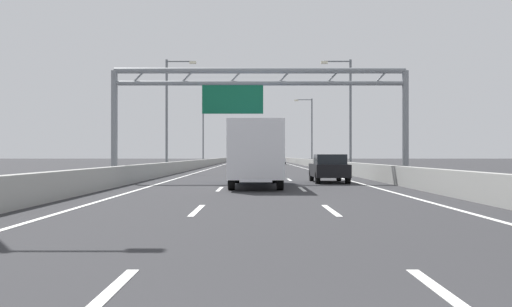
# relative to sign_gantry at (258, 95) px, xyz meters

# --- Properties ---
(ground_plane) EXTENTS (260.00, 260.00, 0.00)m
(ground_plane) POSITION_rel_sign_gantry_xyz_m (0.20, 72.01, -4.85)
(ground_plane) COLOR #2D2D30
(lane_dash_left_0) EXTENTS (0.16, 3.00, 0.01)m
(lane_dash_left_0) POSITION_rel_sign_gantry_xyz_m (-1.60, -24.49, -4.85)
(lane_dash_left_0) COLOR white
(lane_dash_left_0) RESTS_ON ground_plane
(lane_dash_left_1) EXTENTS (0.16, 3.00, 0.01)m
(lane_dash_left_1) POSITION_rel_sign_gantry_xyz_m (-1.60, -15.49, -4.85)
(lane_dash_left_1) COLOR white
(lane_dash_left_1) RESTS_ON ground_plane
(lane_dash_left_2) EXTENTS (0.16, 3.00, 0.01)m
(lane_dash_left_2) POSITION_rel_sign_gantry_xyz_m (-1.60, -6.49, -4.85)
(lane_dash_left_2) COLOR white
(lane_dash_left_2) RESTS_ON ground_plane
(lane_dash_left_3) EXTENTS (0.16, 3.00, 0.01)m
(lane_dash_left_3) POSITION_rel_sign_gantry_xyz_m (-1.60, 2.51, -4.85)
(lane_dash_left_3) COLOR white
(lane_dash_left_3) RESTS_ON ground_plane
(lane_dash_left_4) EXTENTS (0.16, 3.00, 0.01)m
(lane_dash_left_4) POSITION_rel_sign_gantry_xyz_m (-1.60, 11.51, -4.85)
(lane_dash_left_4) COLOR white
(lane_dash_left_4) RESTS_ON ground_plane
(lane_dash_left_5) EXTENTS (0.16, 3.00, 0.01)m
(lane_dash_left_5) POSITION_rel_sign_gantry_xyz_m (-1.60, 20.51, -4.85)
(lane_dash_left_5) COLOR white
(lane_dash_left_5) RESTS_ON ground_plane
(lane_dash_left_6) EXTENTS (0.16, 3.00, 0.01)m
(lane_dash_left_6) POSITION_rel_sign_gantry_xyz_m (-1.60, 29.51, -4.85)
(lane_dash_left_6) COLOR white
(lane_dash_left_6) RESTS_ON ground_plane
(lane_dash_left_7) EXTENTS (0.16, 3.00, 0.01)m
(lane_dash_left_7) POSITION_rel_sign_gantry_xyz_m (-1.60, 38.51, -4.85)
(lane_dash_left_7) COLOR white
(lane_dash_left_7) RESTS_ON ground_plane
(lane_dash_left_8) EXTENTS (0.16, 3.00, 0.01)m
(lane_dash_left_8) POSITION_rel_sign_gantry_xyz_m (-1.60, 47.51, -4.85)
(lane_dash_left_8) COLOR white
(lane_dash_left_8) RESTS_ON ground_plane
(lane_dash_left_9) EXTENTS (0.16, 3.00, 0.01)m
(lane_dash_left_9) POSITION_rel_sign_gantry_xyz_m (-1.60, 56.51, -4.85)
(lane_dash_left_9) COLOR white
(lane_dash_left_9) RESTS_ON ground_plane
(lane_dash_left_10) EXTENTS (0.16, 3.00, 0.01)m
(lane_dash_left_10) POSITION_rel_sign_gantry_xyz_m (-1.60, 65.51, -4.85)
(lane_dash_left_10) COLOR white
(lane_dash_left_10) RESTS_ON ground_plane
(lane_dash_left_11) EXTENTS (0.16, 3.00, 0.01)m
(lane_dash_left_11) POSITION_rel_sign_gantry_xyz_m (-1.60, 74.51, -4.85)
(lane_dash_left_11) COLOR white
(lane_dash_left_11) RESTS_ON ground_plane
(lane_dash_left_12) EXTENTS (0.16, 3.00, 0.01)m
(lane_dash_left_12) POSITION_rel_sign_gantry_xyz_m (-1.60, 83.51, -4.85)
(lane_dash_left_12) COLOR white
(lane_dash_left_12) RESTS_ON ground_plane
(lane_dash_left_13) EXTENTS (0.16, 3.00, 0.01)m
(lane_dash_left_13) POSITION_rel_sign_gantry_xyz_m (-1.60, 92.51, -4.85)
(lane_dash_left_13) COLOR white
(lane_dash_left_13) RESTS_ON ground_plane
(lane_dash_left_14) EXTENTS (0.16, 3.00, 0.01)m
(lane_dash_left_14) POSITION_rel_sign_gantry_xyz_m (-1.60, 101.51, -4.85)
(lane_dash_left_14) COLOR white
(lane_dash_left_14) RESTS_ON ground_plane
(lane_dash_left_15) EXTENTS (0.16, 3.00, 0.01)m
(lane_dash_left_15) POSITION_rel_sign_gantry_xyz_m (-1.60, 110.51, -4.85)
(lane_dash_left_15) COLOR white
(lane_dash_left_15) RESTS_ON ground_plane
(lane_dash_left_16) EXTENTS (0.16, 3.00, 0.01)m
(lane_dash_left_16) POSITION_rel_sign_gantry_xyz_m (-1.60, 119.51, -4.85)
(lane_dash_left_16) COLOR white
(lane_dash_left_16) RESTS_ON ground_plane
(lane_dash_left_17) EXTENTS (0.16, 3.00, 0.01)m
(lane_dash_left_17) POSITION_rel_sign_gantry_xyz_m (-1.60, 128.51, -4.85)
(lane_dash_left_17) COLOR white
(lane_dash_left_17) RESTS_ON ground_plane
(lane_dash_right_0) EXTENTS (0.16, 3.00, 0.01)m
(lane_dash_right_0) POSITION_rel_sign_gantry_xyz_m (2.00, -24.49, -4.85)
(lane_dash_right_0) COLOR white
(lane_dash_right_0) RESTS_ON ground_plane
(lane_dash_right_1) EXTENTS (0.16, 3.00, 0.01)m
(lane_dash_right_1) POSITION_rel_sign_gantry_xyz_m (2.00, -15.49, -4.85)
(lane_dash_right_1) COLOR white
(lane_dash_right_1) RESTS_ON ground_plane
(lane_dash_right_2) EXTENTS (0.16, 3.00, 0.01)m
(lane_dash_right_2) POSITION_rel_sign_gantry_xyz_m (2.00, -6.49, -4.85)
(lane_dash_right_2) COLOR white
(lane_dash_right_2) RESTS_ON ground_plane
(lane_dash_right_3) EXTENTS (0.16, 3.00, 0.01)m
(lane_dash_right_3) POSITION_rel_sign_gantry_xyz_m (2.00, 2.51, -4.85)
(lane_dash_right_3) COLOR white
(lane_dash_right_3) RESTS_ON ground_plane
(lane_dash_right_4) EXTENTS (0.16, 3.00, 0.01)m
(lane_dash_right_4) POSITION_rel_sign_gantry_xyz_m (2.00, 11.51, -4.85)
(lane_dash_right_4) COLOR white
(lane_dash_right_4) RESTS_ON ground_plane
(lane_dash_right_5) EXTENTS (0.16, 3.00, 0.01)m
(lane_dash_right_5) POSITION_rel_sign_gantry_xyz_m (2.00, 20.51, -4.85)
(lane_dash_right_5) COLOR white
(lane_dash_right_5) RESTS_ON ground_plane
(lane_dash_right_6) EXTENTS (0.16, 3.00, 0.01)m
(lane_dash_right_6) POSITION_rel_sign_gantry_xyz_m (2.00, 29.51, -4.85)
(lane_dash_right_6) COLOR white
(lane_dash_right_6) RESTS_ON ground_plane
(lane_dash_right_7) EXTENTS (0.16, 3.00, 0.01)m
(lane_dash_right_7) POSITION_rel_sign_gantry_xyz_m (2.00, 38.51, -4.85)
(lane_dash_right_7) COLOR white
(lane_dash_right_7) RESTS_ON ground_plane
(lane_dash_right_8) EXTENTS (0.16, 3.00, 0.01)m
(lane_dash_right_8) POSITION_rel_sign_gantry_xyz_m (2.00, 47.51, -4.85)
(lane_dash_right_8) COLOR white
(lane_dash_right_8) RESTS_ON ground_plane
(lane_dash_right_9) EXTENTS (0.16, 3.00, 0.01)m
(lane_dash_right_9) POSITION_rel_sign_gantry_xyz_m (2.00, 56.51, -4.85)
(lane_dash_right_9) COLOR white
(lane_dash_right_9) RESTS_ON ground_plane
(lane_dash_right_10) EXTENTS (0.16, 3.00, 0.01)m
(lane_dash_right_10) POSITION_rel_sign_gantry_xyz_m (2.00, 65.51, -4.85)
(lane_dash_right_10) COLOR white
(lane_dash_right_10) RESTS_ON ground_plane
(lane_dash_right_11) EXTENTS (0.16, 3.00, 0.01)m
(lane_dash_right_11) POSITION_rel_sign_gantry_xyz_m (2.00, 74.51, -4.85)
(lane_dash_right_11) COLOR white
(lane_dash_right_11) RESTS_ON ground_plane
(lane_dash_right_12) EXTENTS (0.16, 3.00, 0.01)m
(lane_dash_right_12) POSITION_rel_sign_gantry_xyz_m (2.00, 83.51, -4.85)
(lane_dash_right_12) COLOR white
(lane_dash_right_12) RESTS_ON ground_plane
(lane_dash_right_13) EXTENTS (0.16, 3.00, 0.01)m
(lane_dash_right_13) POSITION_rel_sign_gantry_xyz_m (2.00, 92.51, -4.85)
(lane_dash_right_13) COLOR white
(lane_dash_right_13) RESTS_ON ground_plane
(lane_dash_right_14) EXTENTS (0.16, 3.00, 0.01)m
(lane_dash_right_14) POSITION_rel_sign_gantry_xyz_m (2.00, 101.51, -4.85)
(lane_dash_right_14) COLOR white
(lane_dash_right_14) RESTS_ON ground_plane
(lane_dash_right_15) EXTENTS (0.16, 3.00, 0.01)m
(lane_dash_right_15) POSITION_rel_sign_gantry_xyz_m (2.00, 110.51, -4.85)
(lane_dash_right_15) COLOR white
(lane_dash_right_15) RESTS_ON ground_plane
(lane_dash_right_16) EXTENTS (0.16, 3.00, 0.01)m
(lane_dash_right_16) POSITION_rel_sign_gantry_xyz_m (2.00, 119.51, -4.85)
(lane_dash_right_16) COLOR white
(lane_dash_right_16) RESTS_ON ground_plane
(lane_dash_right_17) EXTENTS (0.16, 3.00, 0.01)m
(lane_dash_right_17) POSITION_rel_sign_gantry_xyz_m (2.00, 128.51, -4.85)
(lane_dash_right_17) COLOR white
(lane_dash_right_17) RESTS_ON ground_plane
(edge_line_left) EXTENTS (0.16, 176.00, 0.01)m
(edge_line_left) POSITION_rel_sign_gantry_xyz_m (-5.05, 60.01, -4.85)
(edge_line_left) COLOR white
(edge_line_left) RESTS_ON ground_plane
(edge_line_right) EXTENTS (0.16, 176.00, 0.01)m
(edge_line_right) POSITION_rel_sign_gantry_xyz_m (5.45, 60.01, -4.85)
(edge_line_right) COLOR white
(edge_line_right) RESTS_ON ground_plane
(barrier_left) EXTENTS (0.45, 220.00, 0.95)m
(barrier_left) POSITION_rel_sign_gantry_xyz_m (-6.70, 82.01, -4.38)
(barrier_left) COLOR #9E9E99
(barrier_left) RESTS_ON ground_plane
(barrier_right) EXTENTS (0.45, 220.00, 0.95)m
(barrier_right) POSITION_rel_sign_gantry_xyz_m (7.10, 82.01, -4.38)
(barrier_right) COLOR #9E9E99
(barrier_right) RESTS_ON ground_plane
(sign_gantry) EXTENTS (16.59, 0.36, 6.36)m
(sign_gantry) POSITION_rel_sign_gantry_xyz_m (0.00, 0.00, 0.00)
(sign_gantry) COLOR gray
(sign_gantry) RESTS_ON ground_plane
(streetlamp_left_mid) EXTENTS (2.58, 0.28, 9.50)m
(streetlamp_left_mid) POSITION_rel_sign_gantry_xyz_m (-7.27, 15.04, 0.54)
(streetlamp_left_mid) COLOR slate
(streetlamp_left_mid) RESTS_ON ground_plane
(streetlamp_right_mid) EXTENTS (2.58, 0.28, 9.50)m
(streetlamp_right_mid) POSITION_rel_sign_gantry_xyz_m (7.66, 15.04, 0.54)
(streetlamp_right_mid) COLOR slate
(streetlamp_right_mid) RESTS_ON ground_plane
(streetlamp_left_far) EXTENTS (2.58, 0.28, 9.50)m
(streetlamp_left_far) POSITION_rel_sign_gantry_xyz_m (-7.27, 46.14, 0.54)
(streetlamp_left_far) COLOR slate
(streetlamp_left_far) RESTS_ON ground_plane
(streetlamp_right_far) EXTENTS (2.58, 0.28, 9.50)m
(streetlamp_right_far) POSITION_rel_sign_gantry_xyz_m (7.66, 46.14, 0.54)
(streetlamp_right_far) COLOR slate
(streetlamp_right_far) RESTS_ON ground_plane
(red_car) EXTENTS (1.82, 4.36, 1.49)m
(red_car) POSITION_rel_sign_gantry_xyz_m (3.76, 85.25, -4.08)
(red_car) COLOR red
(red_car) RESTS_ON ground_plane
(black_car) EXTENTS (1.79, 4.13, 1.53)m
(black_car) POSITION_rel_sign_gantry_xyz_m (3.96, -0.63, -4.08)
(black_car) COLOR black
(black_car) RESTS_ON ground_plane
(green_car) EXTENTS (1.82, 4.14, 1.37)m
(green_car) POSITION_rel_sign_gantry_xyz_m (0.37, 98.00, -4.13)
(green_car) COLOR #1E7A38
(green_car) RESTS_ON ground_plane
(white_car) EXTENTS (1.89, 4.43, 1.45)m
(white_car) POSITION_rel_sign_gantry_xyz_m (4.01, 61.29, -4.11)
(white_car) COLOR silver
(white_car) RESTS_ON ground_plane
(box_truck) EXTENTS (2.34, 8.24, 2.98)m
(box_truck) POSITION_rel_sign_gantry_xyz_m (-0.03, -4.60, -3.23)
(box_truck) COLOR #194799
(box_truck) RESTS_ON ground_plane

